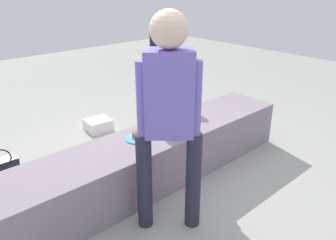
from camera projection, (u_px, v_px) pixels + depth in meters
The scene contains 11 objects.
ground_plane at pixel (157, 178), 3.18m from camera, with size 12.00×12.00×0.00m, color #9D9C95.
concrete_ledge at pixel (157, 157), 3.10m from camera, with size 2.89×0.56×0.46m, color gray.
child_seated at pixel (169, 108), 3.00m from camera, with size 0.28×0.34×0.48m.
adult_standing at pixel (169, 108), 2.23m from camera, with size 0.38×0.36×1.57m.
cake_plate at pixel (138, 137), 2.91m from camera, with size 0.22×0.22×0.07m.
gift_bag at pixel (153, 129), 3.84m from camera, with size 0.26×0.10×0.36m.
railing_post at pixel (155, 88), 4.15m from camera, with size 0.36×0.36×1.25m.
water_bottle_near_gift at pixel (12, 197), 2.76m from camera, with size 0.06×0.06×0.20m.
water_bottle_far_side at pixel (4, 186), 2.88m from camera, with size 0.07×0.07×0.22m.
cake_box_white at pixel (98, 125), 4.16m from camera, with size 0.29×0.26×0.14m, color white.
handbag_black_leather at pixel (1, 171), 3.09m from camera, with size 0.30×0.14×0.33m.
Camera 1 is at (-1.75, -2.08, 1.75)m, focal length 36.29 mm.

